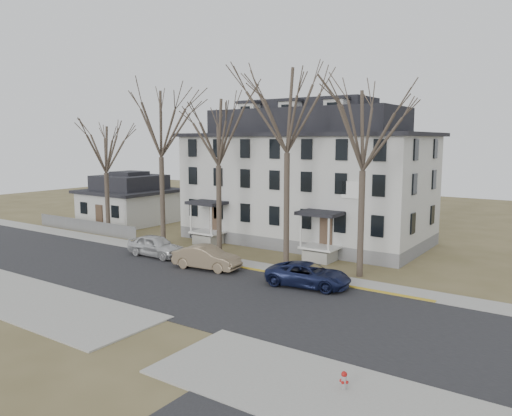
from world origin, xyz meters
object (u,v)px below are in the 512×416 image
Objects in this scene: boarding_house at (306,179)px; tree_far_left at (160,119)px; tree_center at (287,104)px; car_tan at (207,258)px; car_navy at (308,275)px; fire_hydrant at (344,381)px; tree_bungalow at (105,146)px; tree_mid_left at (218,127)px; bicycle_left at (194,235)px; tree_mid_right at (364,125)px; small_house at (130,201)px; car_silver at (156,246)px.

tree_far_left is at bearing -137.82° from boarding_house.
car_tan is at bearing -131.06° from tree_center.
car_navy is at bearing -45.14° from tree_center.
car_tan is 6.50× the size of fire_hydrant.
tree_mid_left is at bearing 0.00° from tree_bungalow.
tree_center is 20.88m from fire_hydrant.
car_navy is at bearing -95.02° from car_tan.
fire_hydrant is (22.05, -17.08, -0.08)m from bicycle_left.
car_tan is 17.69m from fire_hydrant.
tree_center is at bearing -48.44° from car_tan.
boarding_house is 28.82× the size of fire_hydrant.
car_navy is at bearing -13.87° from tree_far_left.
boarding_house is 1.63× the size of tree_mid_right.
tree_far_left reaches higher than tree_bungalow.
tree_far_left is 8.09× the size of bicycle_left.
tree_bungalow is 6.35× the size of bicycle_left.
small_house is 1.85× the size of car_tan.
fire_hydrant is (5.41, -14.21, -9.24)m from tree_mid_right.
boarding_house is 4.42× the size of car_silver.
tree_bungalow is at bearing 134.33° from bicycle_left.
tree_mid_left is (17.00, -6.20, 7.35)m from small_house.
tree_center reaches higher than boarding_house.
car_tan is at bearing -15.49° from tree_bungalow.
car_tan is at bearing -93.21° from boarding_house.
car_silver is at bearing -158.74° from tree_center.
tree_mid_left is 6.18m from tree_center.
tree_center is at bearing 127.52° from fire_hydrant.
small_house is at bearing 61.58° from car_navy.
tree_center reaches higher than car_navy.
tree_mid_right reaches higher than bicycle_left.
tree_mid_right is 2.71× the size of car_silver.
fire_hydrant is (20.11, -10.63, -0.44)m from car_silver.
boarding_house is at bearing 121.88° from fire_hydrant.
boarding_house reaches higher than car_navy.
tree_center is (12.00, 0.00, 0.74)m from tree_far_left.
tree_mid_right is (8.50, -8.15, 4.22)m from boarding_house.
tree_mid_left is 2.71× the size of car_silver.
tree_center is at bearing 180.00° from tree_mid_right.
tree_mid_right is (28.50, -6.20, 7.35)m from small_house.
car_navy is at bearing -91.96° from car_silver.
tree_center reaches higher than tree_bungalow.
bicycle_left is at bearing 142.24° from fire_hydrant.
car_tan is at bearing 145.69° from fire_hydrant.
car_silver is (-9.20, -3.58, -10.28)m from tree_center.
tree_mid_left is 1.18× the size of tree_bungalow.
car_tan is (15.30, -4.24, -7.35)m from tree_bungalow.
car_navy is (3.91, -3.93, -10.38)m from tree_center.
tree_mid_right reaches higher than car_silver.
car_tan is at bearing -109.45° from bicycle_left.
tree_far_left reaches higher than tree_mid_right.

